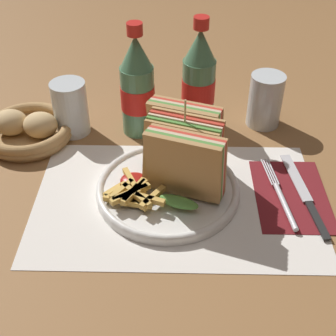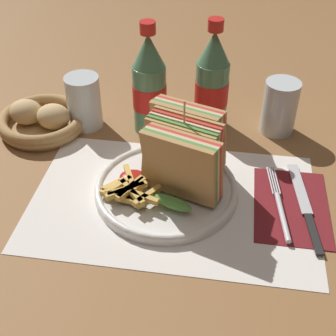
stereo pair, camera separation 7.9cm
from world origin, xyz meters
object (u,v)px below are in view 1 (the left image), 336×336
Objects in this scene: coke_bottle_near at (137,88)px; glass_near at (265,103)px; knife at (304,194)px; bread_basket at (28,129)px; fork at (282,199)px; glass_far at (71,111)px; coke_bottle_far at (199,81)px; club_sandwich at (184,152)px; plate_main at (168,189)px.

glass_near is at bearing 6.91° from coke_bottle_near.
knife is 1.22× the size of bread_basket.
glass_near is (0.00, 0.24, 0.04)m from fork.
coke_bottle_near is 2.06× the size of glass_far.
coke_bottle_far reaches higher than glass_far.
knife is at bearing -79.92° from glass_near.
knife is at bearing -5.76° from club_sandwich.
club_sandwich is 0.28m from glass_far.
plate_main is 0.07m from club_sandwich.
bread_basket is (-0.22, -0.03, -0.08)m from coke_bottle_near.
coke_bottle_far is at bearing 82.00° from club_sandwich.
glass_near is (-0.04, 0.23, 0.04)m from knife.
club_sandwich is 0.26m from glass_near.
coke_bottle_far is 0.14m from glass_near.
plate_main reaches higher than knife.
coke_bottle_near is (-0.09, 0.18, 0.02)m from club_sandwich.
bread_basket is (-0.33, -0.06, -0.08)m from coke_bottle_far.
club_sandwich is 0.89× the size of knife.
coke_bottle_far is at bearing 75.95° from plate_main.
glass_far is at bearing 148.32° from knife.
coke_bottle_far is 0.26m from glass_far.
plate_main is 1.39× the size of bread_basket.
plate_main is at bearing -130.59° from glass_near.
glass_near is (0.19, 0.22, 0.04)m from plate_main.
coke_bottle_near reaches higher than club_sandwich.
club_sandwich is 0.84× the size of coke_bottle_near.
glass_far is at bearing 18.24° from bread_basket.
fork is at bearing -39.81° from coke_bottle_near.
club_sandwich is 0.20m from coke_bottle_near.
club_sandwich is 1.74× the size of glass_far.
glass_far reaches higher than knife.
coke_bottle_near is 2.06× the size of glass_near.
coke_bottle_far is at bearing 120.09° from knife.
glass_far is at bearing -171.55° from coke_bottle_far.
glass_near reaches higher than fork.
fork reaches higher than knife.
fork is at bearing -167.95° from knife.
knife is at bearing -33.75° from coke_bottle_near.
bread_basket is (-0.30, 0.14, -0.06)m from club_sandwich.
club_sandwich is at bearing 160.20° from fork.
glass_far reaches higher than fork.
bread_basket reaches higher than fork.
fork is at bearing -90.08° from glass_near.
glass_near reaches higher than plate_main.
knife is 0.53m from bread_basket.
coke_bottle_near reaches higher than knife.
coke_bottle_far is 2.06× the size of glass_far.
bread_basket is at bearing 155.11° from club_sandwich.
bread_basket is at bearing 150.32° from plate_main.
fork is at bearing -12.13° from club_sandwich.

